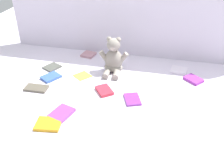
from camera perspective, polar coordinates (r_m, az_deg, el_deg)
name	(u,v)px	position (r m, az deg, el deg)	size (l,w,h in m)	color
ground_plane	(118,80)	(1.65, 1.36, -1.33)	(3.20, 3.20, 0.00)	silver
backdrop_drape	(130,6)	(1.86, 4.13, 15.06)	(1.85, 0.03, 0.75)	silver
teddy_bear	(113,59)	(1.71, 0.32, 3.47)	(0.21, 0.18, 0.25)	gray
book_case_0	(82,75)	(1.71, -6.67, -0.22)	(0.10, 0.10, 0.01)	yellow
book_case_1	(179,70)	(1.81, 14.81, 0.92)	(0.10, 0.11, 0.02)	white
book_case_2	(51,77)	(1.71, -13.61, -0.57)	(0.09, 0.12, 0.02)	#365BB0
book_case_3	(88,55)	(1.97, -5.32, 4.50)	(0.09, 0.10, 0.02)	#B6808D
book_case_4	(193,79)	(1.72, 17.87, -1.06)	(0.08, 0.11, 0.02)	purple
book_case_5	(104,90)	(1.53, -1.75, -3.62)	(0.08, 0.11, 0.02)	#C52A3B
book_case_6	(132,99)	(1.47, 4.60, -5.58)	(0.08, 0.12, 0.01)	#7D2E95
book_case_7	(36,88)	(1.63, -16.67, -2.96)	(0.08, 0.14, 0.02)	#554F41
book_case_8	(48,124)	(1.34, -14.13, -10.77)	(0.10, 0.13, 0.02)	#C98E1A
book_case_9	(52,67)	(1.84, -13.32, 1.64)	(0.09, 0.10, 0.01)	#4A4D45
book_case_10	(62,113)	(1.39, -11.23, -8.53)	(0.10, 0.12, 0.02)	#863A92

